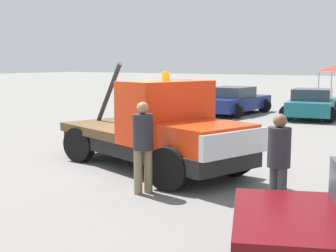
{
  "coord_description": "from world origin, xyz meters",
  "views": [
    {
      "loc": [
        6.26,
        -9.06,
        2.52
      ],
      "look_at": [
        0.5,
        0.0,
        1.05
      ],
      "focal_mm": 50.0,
      "sensor_mm": 36.0,
      "label": 1
    }
  ],
  "objects_px": {
    "person_at_hood": "(143,141)",
    "parked_car_navy": "(233,101)",
    "person_near_truck": "(279,157)",
    "parked_car_teal": "(312,104)",
    "tow_truck": "(159,132)",
    "parked_car_olive": "(175,97)"
  },
  "relations": [
    {
      "from": "person_at_hood",
      "to": "parked_car_navy",
      "type": "relative_size",
      "value": 0.38
    },
    {
      "from": "parked_car_teal",
      "to": "tow_truck",
      "type": "bearing_deg",
      "value": 169.69
    },
    {
      "from": "tow_truck",
      "to": "parked_car_teal",
      "type": "bearing_deg",
      "value": 107.07
    },
    {
      "from": "tow_truck",
      "to": "person_at_hood",
      "type": "relative_size",
      "value": 3.23
    },
    {
      "from": "person_at_hood",
      "to": "parked_car_teal",
      "type": "height_order",
      "value": "person_at_hood"
    },
    {
      "from": "person_at_hood",
      "to": "parked_car_teal",
      "type": "xyz_separation_m",
      "value": [
        -0.64,
        14.04,
        -0.38
      ]
    },
    {
      "from": "person_near_truck",
      "to": "parked_car_teal",
      "type": "bearing_deg",
      "value": -134.08
    },
    {
      "from": "parked_car_olive",
      "to": "parked_car_teal",
      "type": "distance_m",
      "value": 7.29
    },
    {
      "from": "tow_truck",
      "to": "parked_car_olive",
      "type": "distance_m",
      "value": 14.22
    },
    {
      "from": "parked_car_olive",
      "to": "tow_truck",
      "type": "bearing_deg",
      "value": -158.6
    },
    {
      "from": "parked_car_navy",
      "to": "parked_car_teal",
      "type": "height_order",
      "value": "same"
    },
    {
      "from": "tow_truck",
      "to": "person_at_hood",
      "type": "xyz_separation_m",
      "value": [
        0.82,
        -1.79,
        0.12
      ]
    },
    {
      "from": "person_at_hood",
      "to": "parked_car_navy",
      "type": "distance_m",
      "value": 14.36
    },
    {
      "from": "person_near_truck",
      "to": "person_at_hood",
      "type": "distance_m",
      "value": 2.65
    },
    {
      "from": "person_at_hood",
      "to": "parked_car_teal",
      "type": "bearing_deg",
      "value": -57.53
    },
    {
      "from": "parked_car_olive",
      "to": "parked_car_navy",
      "type": "height_order",
      "value": "same"
    },
    {
      "from": "tow_truck",
      "to": "parked_car_navy",
      "type": "relative_size",
      "value": 1.22
    },
    {
      "from": "parked_car_olive",
      "to": "parked_car_navy",
      "type": "xyz_separation_m",
      "value": [
        3.59,
        -0.42,
        0.0
      ]
    },
    {
      "from": "person_near_truck",
      "to": "parked_car_teal",
      "type": "height_order",
      "value": "person_near_truck"
    },
    {
      "from": "person_at_hood",
      "to": "parked_car_teal",
      "type": "relative_size",
      "value": 0.39
    },
    {
      "from": "parked_car_navy",
      "to": "tow_truck",
      "type": "bearing_deg",
      "value": -160.94
    },
    {
      "from": "parked_car_navy",
      "to": "person_near_truck",
      "type": "bearing_deg",
      "value": -150.2
    }
  ]
}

